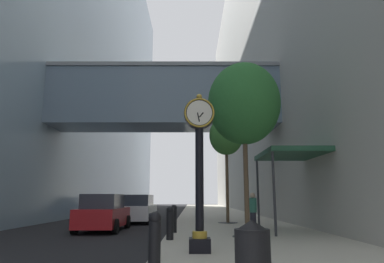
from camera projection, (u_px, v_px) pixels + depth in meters
The scene contains 16 objects.
ground_plane at pixel (181, 216), 29.54m from camera, with size 110.00×110.00×0.00m, color black.
sidewalk_right at pixel (216, 213), 32.49m from camera, with size 6.36×80.00×0.14m, color beige.
building_block_left at pixel (65, 23), 36.14m from camera, with size 23.61×80.00×39.28m.
building_block_right at pixel (288, 49), 35.62m from camera, with size 9.00×80.00×33.27m.
street_clock at pixel (200, 162), 9.24m from camera, with size 0.84×0.55×4.22m.
bollard_nearest at pixel (155, 239), 6.80m from camera, with size 0.26×0.26×1.10m.
bollard_third at pixel (171, 222), 11.56m from camera, with size 0.26×0.26×1.10m.
bollard_fourth at pixel (174, 218), 13.95m from camera, with size 0.26×0.26×1.10m.
street_tree_near at pixel (245, 104), 13.26m from camera, with size 2.77×2.77×6.54m.
street_tree_mid_near at pixel (227, 136), 20.10m from camera, with size 1.97×1.97×6.08m.
trash_bin at pixel (253, 256), 4.99m from camera, with size 0.53×0.53×1.05m.
pedestrian_walking at pixel (254, 210), 14.95m from camera, with size 0.42×0.50×1.59m.
storefront_awning at pixel (290, 155), 14.64m from camera, with size 2.40×3.60×3.30m.
car_white_near at pixel (139, 209), 21.27m from camera, with size 2.07×4.38×1.70m.
car_blue_mid at pixel (131, 206), 32.96m from camera, with size 2.15×4.18×1.58m.
car_red_far at pixel (104, 213), 16.01m from camera, with size 1.97×4.25×1.68m.
Camera 1 is at (0.99, -3.37, 1.51)m, focal length 32.28 mm.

